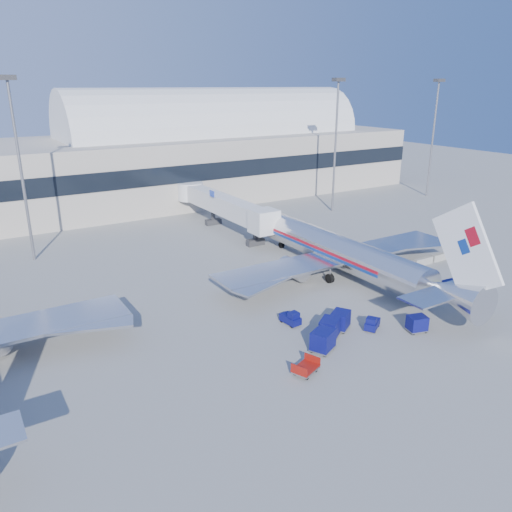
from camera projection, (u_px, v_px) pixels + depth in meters
ground at (295, 308)px, 50.63m from camera, size 260.00×260.00×0.00m
terminal at (43, 170)px, 86.39m from camera, size 170.00×28.15×21.00m
airliner_main at (342, 252)px, 58.28m from camera, size 32.00×37.26×12.07m
jetbridge_near at (219, 203)px, 77.90m from camera, size 4.40×27.50×6.25m
mast_west at (17, 144)px, 59.97m from camera, size 2.00×1.20×22.60m
mast_east at (336, 126)px, 84.87m from camera, size 2.00×1.20×22.60m
mast_far_east at (435, 121)px, 97.32m from camera, size 2.00×1.20×22.60m
barrier_near at (405, 266)px, 61.06m from camera, size 3.00×0.55×0.90m
barrier_mid at (423, 261)px, 62.70m from camera, size 3.00×0.55×0.90m
barrier_far at (441, 257)px, 64.34m from camera, size 3.00×0.55×0.90m
tug_lead at (372, 323)px, 46.11m from camera, size 2.27×1.93×1.33m
tug_right at (415, 288)px, 54.00m from camera, size 2.26×1.55×1.34m
tug_left at (291, 318)px, 47.06m from camera, size 1.25×2.19×1.36m
cart_train_a at (340, 320)px, 46.03m from camera, size 2.48×2.33×1.74m
cart_train_b at (330, 328)px, 44.38m from camera, size 2.60×2.48×1.82m
cart_train_c at (323, 340)px, 42.24m from camera, size 2.63×2.39×1.88m
cart_solo_near at (417, 323)px, 45.61m from camera, size 2.03×1.75×1.54m
cart_solo_far at (452, 289)px, 53.00m from camera, size 2.19×1.75×1.82m
cart_open_red at (306, 369)px, 39.09m from camera, size 2.52×2.17×0.57m
ramp_worker at (485, 306)px, 49.21m from camera, size 0.66×0.69×1.59m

